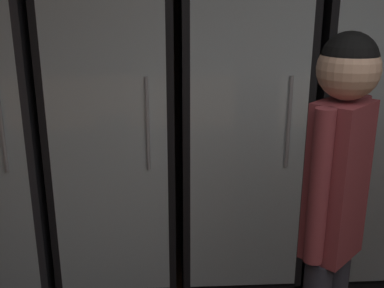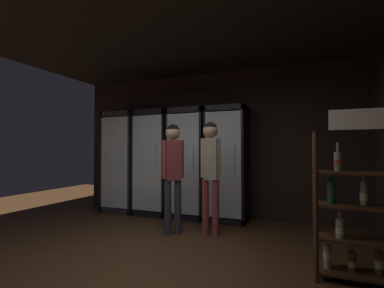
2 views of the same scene
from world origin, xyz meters
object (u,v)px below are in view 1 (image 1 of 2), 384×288
object	(u,v)px
cooler_center	(238,127)
cooler_right	(358,126)
cooler_left	(115,129)
shopper_far	(335,200)

from	to	relation	value
cooler_center	cooler_right	bearing A→B (deg)	0.14
cooler_left	cooler_center	xyz separation A→B (m)	(0.75, -0.00, 0.00)
cooler_center	shopper_far	bearing A→B (deg)	-80.47
cooler_right	shopper_far	xyz separation A→B (m)	(-0.56, -1.16, 0.04)
cooler_center	cooler_right	distance (m)	0.75
cooler_left	shopper_far	bearing A→B (deg)	-50.81
shopper_far	cooler_left	bearing A→B (deg)	129.19
cooler_left	cooler_center	bearing A→B (deg)	-0.10
cooler_right	shopper_far	size ratio (longest dim) A/B	1.24
cooler_center	cooler_right	xyz separation A→B (m)	(0.75, 0.00, -0.01)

